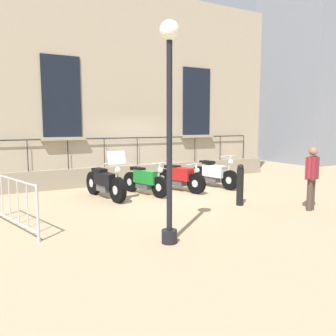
# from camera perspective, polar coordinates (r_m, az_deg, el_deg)

# --- Properties ---
(ground_plane) EXTENTS (60.00, 60.00, 0.00)m
(ground_plane) POSITION_cam_1_polar(r_m,az_deg,el_deg) (11.01, -1.17, -3.87)
(ground_plane) COLOR tan
(building_facade) EXTENTS (0.82, 11.73, 6.79)m
(building_facade) POSITION_cam_1_polar(r_m,az_deg,el_deg) (12.91, -5.91, 12.41)
(building_facade) COLOR tan
(building_facade) RESTS_ON ground_plane
(motorcycle_black) EXTENTS (2.16, 0.68, 1.40)m
(motorcycle_black) POSITION_cam_1_polar(r_m,az_deg,el_deg) (10.06, -10.30, -2.41)
(motorcycle_black) COLOR black
(motorcycle_black) RESTS_ON ground_plane
(motorcycle_green) EXTENTS (1.91, 0.75, 1.01)m
(motorcycle_green) POSITION_cam_1_polar(r_m,az_deg,el_deg) (10.44, -3.81, -2.08)
(motorcycle_green) COLOR black
(motorcycle_green) RESTS_ON ground_plane
(motorcycle_red) EXTENTS (1.96, 0.93, 0.93)m
(motorcycle_red) POSITION_cam_1_polar(r_m,az_deg,el_deg) (11.01, 1.93, -1.55)
(motorcycle_red) COLOR black
(motorcycle_red) RESTS_ON ground_plane
(motorcycle_white) EXTENTS (2.06, 0.76, 1.11)m
(motorcycle_white) POSITION_cam_1_polar(r_m,az_deg,el_deg) (11.79, 7.58, -0.99)
(motorcycle_white) COLOR black
(motorcycle_white) RESTS_ON ground_plane
(lamppost) EXTENTS (0.34, 0.34, 3.83)m
(lamppost) POSITION_cam_1_polar(r_m,az_deg,el_deg) (5.97, 0.23, 8.36)
(lamppost) COLOR black
(lamppost) RESTS_ON ground_plane
(crowd_barrier) EXTENTS (2.21, 0.67, 1.05)m
(crowd_barrier) POSITION_cam_1_polar(r_m,az_deg,el_deg) (7.67, -24.10, -5.04)
(crowd_barrier) COLOR #B7B7BF
(crowd_barrier) RESTS_ON ground_plane
(bollard) EXTENTS (0.18, 0.18, 1.09)m
(bollard) POSITION_cam_1_polar(r_m,az_deg,el_deg) (9.23, 11.80, -2.70)
(bollard) COLOR black
(bollard) RESTS_ON ground_plane
(pedestrian_standing) EXTENTS (0.34, 0.50, 1.56)m
(pedestrian_standing) POSITION_cam_1_polar(r_m,az_deg,el_deg) (9.18, 22.64, -1.10)
(pedestrian_standing) COLOR #47382D
(pedestrian_standing) RESTS_ON ground_plane
(distant_building) EXTENTS (4.71, 4.93, 9.80)m
(distant_building) POSITION_cam_1_polar(r_m,az_deg,el_deg) (22.23, 22.95, 13.81)
(distant_building) COLOR gray
(distant_building) RESTS_ON ground_plane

